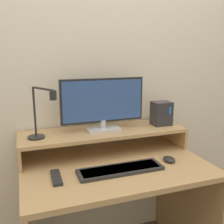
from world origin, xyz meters
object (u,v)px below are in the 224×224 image
object	(u,v)px
desk_lamp	(41,118)
mouse	(169,159)
remote_control	(56,177)
keyboard	(120,169)
router_dock	(161,113)
monitor	(103,103)

from	to	relation	value
desk_lamp	mouse	world-z (taller)	desk_lamp
remote_control	keyboard	bearing A→B (deg)	-4.45
router_dock	keyboard	size ratio (longest dim) A/B	0.34
desk_lamp	mouse	bearing A→B (deg)	-16.91
monitor	desk_lamp	bearing A→B (deg)	-169.41
router_dock	desk_lamp	bearing A→B (deg)	-175.42
remote_control	desk_lamp	bearing A→B (deg)	101.71
monitor	remote_control	size ratio (longest dim) A/B	3.16
router_dock	keyboard	distance (m)	0.56
desk_lamp	remote_control	size ratio (longest dim) A/B	1.79
mouse	monitor	bearing A→B (deg)	138.03
keyboard	mouse	distance (m)	0.32
keyboard	remote_control	world-z (taller)	keyboard
mouse	keyboard	bearing A→B (deg)	-175.56
router_dock	mouse	world-z (taller)	router_dock
keyboard	remote_control	bearing A→B (deg)	175.55
router_dock	mouse	xyz separation A→B (m)	(-0.10, -0.28, -0.21)
mouse	remote_control	world-z (taller)	mouse
router_dock	monitor	bearing A→B (deg)	178.93
router_dock	keyboard	bearing A→B (deg)	-144.00
monitor	desk_lamp	xyz separation A→B (m)	(-0.39, -0.07, -0.04)
keyboard	mouse	xyz separation A→B (m)	(0.32, 0.03, 0.00)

